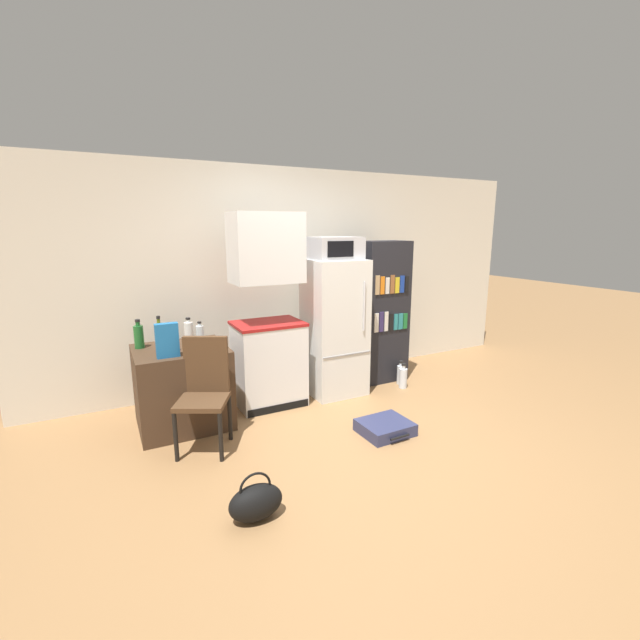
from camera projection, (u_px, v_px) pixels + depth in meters
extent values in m
plane|color=olive|center=(382.00, 446.00, 3.73)|extent=(24.00, 24.00, 0.00)
cube|color=silver|center=(304.00, 276.00, 5.28)|extent=(6.40, 0.10, 2.55)
cube|color=#422D1E|center=(183.00, 387.00, 4.07)|extent=(0.83, 0.73, 0.77)
cube|color=white|center=(269.00, 365.00, 4.56)|extent=(0.70, 0.52, 0.87)
cube|color=maroon|center=(268.00, 324.00, 4.46)|extent=(0.71, 0.53, 0.03)
cube|color=white|center=(266.00, 248.00, 4.30)|extent=(0.70, 0.44, 0.70)
cube|color=black|center=(279.00, 408.00, 4.41)|extent=(0.67, 0.01, 0.08)
cube|color=silver|center=(334.00, 327.00, 4.82)|extent=(0.61, 0.57, 1.53)
cube|color=gray|center=(347.00, 355.00, 4.62)|extent=(0.59, 0.01, 0.01)
cylinder|color=silver|center=(364.00, 306.00, 4.59)|extent=(0.02, 0.02, 0.53)
cube|color=#B7B7BC|center=(335.00, 248.00, 4.64)|extent=(0.53, 0.40, 0.24)
cube|color=black|center=(341.00, 249.00, 4.44)|extent=(0.31, 0.01, 0.16)
cube|color=black|center=(382.00, 312.00, 5.22)|extent=(0.59, 0.36, 1.71)
cube|color=silver|center=(376.00, 323.00, 4.98)|extent=(0.06, 0.01, 0.23)
cube|color=#332856|center=(381.00, 322.00, 5.01)|extent=(0.06, 0.01, 0.24)
cube|color=silver|center=(386.00, 321.00, 5.04)|extent=(0.05, 0.01, 0.23)
cube|color=black|center=(391.00, 322.00, 5.08)|extent=(0.05, 0.01, 0.21)
cube|color=teal|center=(396.00, 322.00, 5.11)|extent=(0.05, 0.01, 0.19)
cube|color=teal|center=(401.00, 321.00, 5.14)|extent=(0.06, 0.01, 0.19)
cube|color=#1E7033|center=(405.00, 321.00, 5.17)|extent=(0.05, 0.01, 0.19)
cube|color=tan|center=(378.00, 285.00, 4.89)|extent=(0.05, 0.01, 0.22)
cube|color=orange|center=(383.00, 285.00, 4.92)|extent=(0.05, 0.01, 0.21)
cube|color=silver|center=(388.00, 286.00, 4.95)|extent=(0.05, 0.01, 0.19)
cube|color=brown|center=(392.00, 284.00, 4.98)|extent=(0.05, 0.01, 0.22)
cube|color=gold|center=(397.00, 285.00, 5.02)|extent=(0.06, 0.01, 0.19)
cube|color=#193899|center=(402.00, 284.00, 5.05)|extent=(0.06, 0.01, 0.20)
cube|color=black|center=(407.00, 284.00, 5.08)|extent=(0.05, 0.01, 0.19)
cylinder|color=#1E6028|center=(139.00, 337.00, 3.97)|extent=(0.09, 0.09, 0.21)
cylinder|color=#1E6028|center=(138.00, 324.00, 3.94)|extent=(0.04, 0.04, 0.04)
cylinder|color=black|center=(137.00, 321.00, 3.93)|extent=(0.05, 0.05, 0.02)
cylinder|color=white|center=(189.00, 331.00, 4.30)|extent=(0.09, 0.09, 0.17)
cylinder|color=white|center=(188.00, 321.00, 4.28)|extent=(0.04, 0.04, 0.03)
cylinder|color=black|center=(188.00, 319.00, 4.27)|extent=(0.05, 0.05, 0.02)
cylinder|color=#566619|center=(160.00, 337.00, 3.91)|extent=(0.06, 0.06, 0.25)
cylinder|color=#566619|center=(158.00, 321.00, 3.88)|extent=(0.03, 0.03, 0.04)
cylinder|color=black|center=(158.00, 317.00, 3.87)|extent=(0.03, 0.03, 0.03)
cylinder|color=silver|center=(200.00, 334.00, 4.21)|extent=(0.08, 0.08, 0.16)
cylinder|color=silver|center=(199.00, 325.00, 4.19)|extent=(0.03, 0.03, 0.03)
cylinder|color=black|center=(199.00, 322.00, 4.19)|extent=(0.04, 0.04, 0.02)
cylinder|color=brown|center=(172.00, 345.00, 3.86)|extent=(0.08, 0.08, 0.12)
cylinder|color=brown|center=(172.00, 337.00, 3.85)|extent=(0.04, 0.04, 0.02)
cylinder|color=black|center=(172.00, 335.00, 3.84)|extent=(0.04, 0.04, 0.01)
cube|color=#1E66A8|center=(167.00, 340.00, 3.68)|extent=(0.19, 0.07, 0.30)
cylinder|color=black|center=(176.00, 437.00, 3.45)|extent=(0.04, 0.04, 0.42)
cylinder|color=black|center=(221.00, 437.00, 3.45)|extent=(0.04, 0.04, 0.42)
cylinder|color=black|center=(189.00, 418.00, 3.80)|extent=(0.04, 0.04, 0.42)
cylinder|color=black|center=(230.00, 417.00, 3.80)|extent=(0.04, 0.04, 0.42)
cube|color=#4C331E|center=(203.00, 401.00, 3.58)|extent=(0.54, 0.54, 0.04)
cube|color=#4C331E|center=(206.00, 364.00, 3.70)|extent=(0.36, 0.22, 0.49)
cube|color=navy|center=(385.00, 427.00, 3.95)|extent=(0.46, 0.40, 0.11)
cylinder|color=black|center=(400.00, 437.00, 3.77)|extent=(0.20, 0.02, 0.02)
ellipsoid|color=black|center=(256.00, 503.00, 2.77)|extent=(0.36, 0.20, 0.24)
torus|color=black|center=(255.00, 488.00, 2.75)|extent=(0.21, 0.02, 0.21)
cylinder|color=silver|center=(401.00, 375.00, 5.20)|extent=(0.09, 0.09, 0.23)
cylinder|color=silver|center=(401.00, 364.00, 5.17)|extent=(0.04, 0.04, 0.04)
cylinder|color=black|center=(401.00, 362.00, 5.16)|extent=(0.05, 0.05, 0.02)
cylinder|color=silver|center=(403.00, 378.00, 5.07)|extent=(0.09, 0.09, 0.23)
cylinder|color=silver|center=(404.00, 367.00, 5.04)|extent=(0.04, 0.04, 0.04)
cylinder|color=black|center=(404.00, 364.00, 5.03)|extent=(0.05, 0.05, 0.02)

